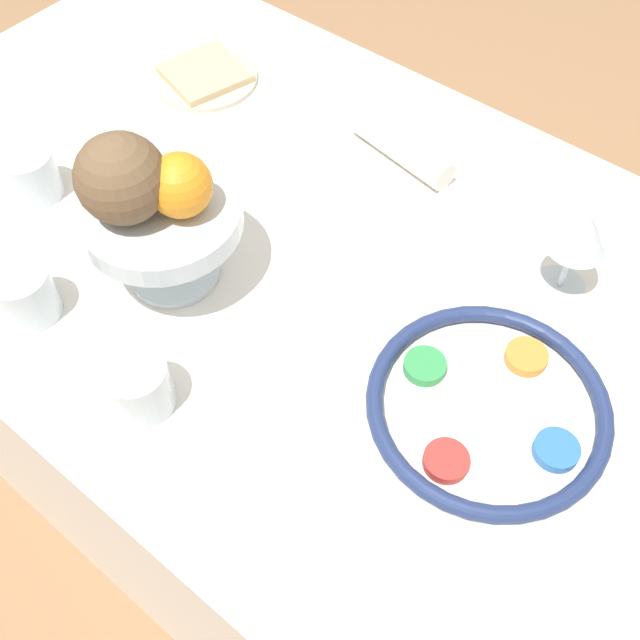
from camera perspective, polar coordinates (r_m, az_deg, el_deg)
ground_plane at (r=1.62m, az=-0.60°, el=-11.50°), size 8.00×8.00×0.00m
dining_table at (r=1.31m, az=-0.74°, el=-5.04°), size 1.50×0.84×0.71m
seder_plate at (r=0.88m, az=12.66°, el=-6.51°), size 0.28×0.28×0.03m
wine_glass at (r=0.96m, az=19.26°, el=6.32°), size 0.08×0.08×0.14m
fruit_stand at (r=0.94m, az=-11.86°, el=7.23°), size 0.20×0.20×0.12m
orange_fruit at (r=0.89m, az=-10.64°, el=10.05°), size 0.08×0.08×0.08m
coconut at (r=0.89m, az=-14.90°, el=10.38°), size 0.11×0.11×0.11m
bread_plate at (r=1.31m, az=-8.75°, el=17.91°), size 0.17×0.17×0.02m
napkin_roll at (r=1.15m, az=6.24°, el=12.92°), size 0.18×0.07×0.04m
cup_near at (r=0.88m, az=-13.44°, el=-5.11°), size 0.08×0.08×0.07m
cup_mid at (r=1.15m, az=-21.14°, el=10.29°), size 0.08×0.08×0.07m
cup_far at (r=1.00m, az=-21.55°, el=1.84°), size 0.08×0.08×0.07m
fork_left at (r=0.80m, az=4.05°, el=-19.93°), size 0.05×0.17×0.01m
fork_right at (r=0.80m, az=2.24°, el=-18.67°), size 0.04×0.17×0.01m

